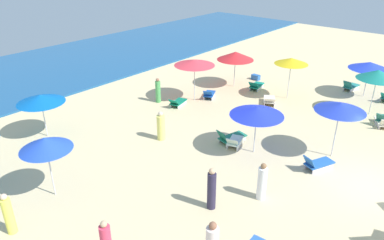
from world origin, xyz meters
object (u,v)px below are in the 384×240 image
at_px(umbrella_1, 291,61).
at_px(beachgoer_1, 161,127).
at_px(lounge_chair_6_1, 351,86).
at_px(umbrella_9, 195,62).
at_px(lounge_chair_0_0, 318,164).
at_px(beachgoer_6, 8,215).
at_px(umbrella_2, 235,56).
at_px(lounge_chair_1_0, 269,100).
at_px(umbrella_7, 378,75).
at_px(lounge_chair_4_0, 231,137).
at_px(umbrella_8, 45,144).
at_px(umbrella_4, 257,111).
at_px(beachgoer_2, 262,183).
at_px(cooler_box_2, 256,77).
at_px(lounge_chair_7_1, 384,119).
at_px(umbrella_0, 340,107).
at_px(lounge_chair_9_1, 178,102).
at_px(lounge_chair_4_1, 235,142).
at_px(beachgoer_5, 212,190).
at_px(beachgoer_3, 158,91).
at_px(lounge_chair_9_0, 209,94).
at_px(umbrella_6, 370,66).
at_px(lounge_chair_2_0, 256,86).
at_px(lounge_chair_7_0, 383,122).

height_order(umbrella_1, beachgoer_1, umbrella_1).
bearing_deg(lounge_chair_6_1, umbrella_9, 58.87).
xyz_separation_m(lounge_chair_0_0, beachgoer_6, (-10.32, 6.14, 0.46)).
height_order(umbrella_2, beachgoer_6, umbrella_2).
relative_size(lounge_chair_1_0, umbrella_7, 0.58).
distance_m(lounge_chair_4_0, umbrella_7, 9.08).
bearing_deg(lounge_chair_4_0, umbrella_8, 85.28).
bearing_deg(beachgoer_6, umbrella_7, -109.81).
bearing_deg(umbrella_7, umbrella_4, 160.89).
bearing_deg(beachgoer_2, lounge_chair_0_0, 45.33).
xyz_separation_m(lounge_chair_1_0, lounge_chair_6_1, (5.64, -2.88, -0.00)).
xyz_separation_m(umbrella_7, cooler_box_2, (0.94, 8.09, -2.19)).
bearing_deg(lounge_chair_0_0, lounge_chair_7_1, -74.28).
height_order(umbrella_0, lounge_chair_9_1, umbrella_0).
bearing_deg(umbrella_1, lounge_chair_4_1, -172.22).
bearing_deg(beachgoer_5, umbrella_2, -130.56).
bearing_deg(beachgoer_6, lounge_chair_6_1, -101.42).
relative_size(umbrella_4, lounge_chair_4_0, 1.49).
xyz_separation_m(beachgoer_3, beachgoer_6, (-11.16, -4.37, 0.01)).
relative_size(beachgoer_1, beachgoer_2, 0.97).
bearing_deg(umbrella_8, lounge_chair_4_1, -22.35).
relative_size(lounge_chair_6_1, lounge_chair_7_1, 1.12).
height_order(lounge_chair_9_0, beachgoer_3, beachgoer_3).
distance_m(umbrella_6, beachgoer_5, 15.09).
bearing_deg(lounge_chair_4_1, umbrella_4, 172.00).
bearing_deg(umbrella_1, lounge_chair_4_0, -175.36).
height_order(umbrella_1, lounge_chair_4_1, umbrella_1).
bearing_deg(umbrella_0, lounge_chair_7_1, -9.19).
xyz_separation_m(lounge_chair_9_0, beachgoer_1, (-5.80, -1.55, 0.42)).
relative_size(umbrella_0, lounge_chair_9_1, 1.84).
distance_m(umbrella_7, lounge_chair_7_1, 2.46).
height_order(umbrella_4, lounge_chair_9_0, umbrella_4).
bearing_deg(umbrella_7, beachgoer_3, 122.15).
height_order(umbrella_0, lounge_chair_9_0, umbrella_0).
xyz_separation_m(umbrella_2, beachgoer_2, (-9.51, -7.81, -1.42)).
relative_size(lounge_chair_2_0, beachgoer_2, 1.03).
relative_size(lounge_chair_7_1, lounge_chair_9_1, 0.90).
distance_m(umbrella_1, lounge_chair_9_0, 5.37).
distance_m(lounge_chair_1_0, lounge_chair_9_0, 3.73).
distance_m(lounge_chair_2_0, lounge_chair_4_1, 8.06).
bearing_deg(lounge_chair_4_0, beachgoer_6, 93.26).
bearing_deg(beachgoer_1, beachgoer_5, -71.60).
bearing_deg(umbrella_9, umbrella_1, -46.70).
relative_size(umbrella_0, lounge_chair_2_0, 1.65).
relative_size(umbrella_6, cooler_box_2, 4.22).
bearing_deg(beachgoer_1, lounge_chair_9_1, 76.65).
xyz_separation_m(umbrella_9, cooler_box_2, (5.77, -0.87, -2.23)).
relative_size(umbrella_0, umbrella_8, 1.05).
distance_m(lounge_chair_6_1, beachgoer_1, 13.86).
xyz_separation_m(lounge_chair_7_0, beachgoer_3, (-5.42, 11.46, 0.50)).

